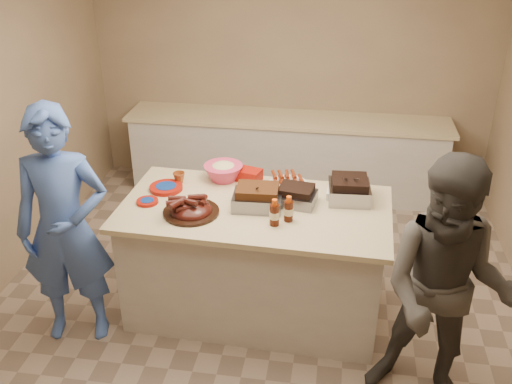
% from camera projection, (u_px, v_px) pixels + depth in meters
% --- Properties ---
extents(room, '(4.50, 5.00, 2.70)m').
position_uv_depth(room, '(257.00, 307.00, 4.81)').
color(room, '#998161').
rests_on(room, ground).
extents(back_counter, '(3.60, 0.64, 0.90)m').
position_uv_depth(back_counter, '(286.00, 155.00, 6.53)').
color(back_counter, beige).
rests_on(back_counter, ground).
extents(island, '(2.10, 1.16, 0.97)m').
position_uv_depth(island, '(255.00, 308.00, 4.80)').
color(island, beige).
rests_on(island, ground).
extents(rib_platter, '(0.46, 0.46, 0.17)m').
position_uv_depth(rib_platter, '(191.00, 213.00, 4.26)').
color(rib_platter, '#44140D').
rests_on(rib_platter, island).
extents(pulled_pork_tray, '(0.38, 0.30, 0.11)m').
position_uv_depth(pulled_pork_tray, '(257.00, 207.00, 4.35)').
color(pulled_pork_tray, '#47230F').
rests_on(pulled_pork_tray, island).
extents(brisket_tray, '(0.33, 0.29, 0.09)m').
position_uv_depth(brisket_tray, '(296.00, 203.00, 4.40)').
color(brisket_tray, black).
rests_on(brisket_tray, island).
extents(roasting_pan, '(0.34, 0.34, 0.13)m').
position_uv_depth(roasting_pan, '(348.00, 200.00, 4.45)').
color(roasting_pan, gray).
rests_on(roasting_pan, island).
extents(coleslaw_bowl, '(0.34, 0.34, 0.22)m').
position_uv_depth(coleslaw_bowl, '(224.00, 179.00, 4.77)').
color(coleslaw_bowl, '#D0365B').
rests_on(coleslaw_bowl, island).
extents(sausage_plate, '(0.39, 0.39, 0.05)m').
position_uv_depth(sausage_plate, '(288.00, 185.00, 4.68)').
color(sausage_plate, silver).
rests_on(sausage_plate, island).
extents(mac_cheese_dish, '(0.32, 0.24, 0.08)m').
position_uv_depth(mac_cheese_dish, '(347.00, 196.00, 4.51)').
color(mac_cheese_dish, orange).
rests_on(mac_cheese_dish, island).
extents(bbq_bottle_a, '(0.07, 0.07, 0.21)m').
position_uv_depth(bbq_bottle_a, '(274.00, 225.00, 4.11)').
color(bbq_bottle_a, '#381106').
rests_on(bbq_bottle_a, island).
extents(bbq_bottle_b, '(0.07, 0.07, 0.20)m').
position_uv_depth(bbq_bottle_b, '(288.00, 220.00, 4.16)').
color(bbq_bottle_b, '#381106').
rests_on(bbq_bottle_b, island).
extents(mustard_bottle, '(0.05, 0.05, 0.13)m').
position_uv_depth(mustard_bottle, '(247.00, 200.00, 4.44)').
color(mustard_bottle, '#ECBD00').
rests_on(mustard_bottle, island).
extents(sauce_bowl, '(0.12, 0.04, 0.12)m').
position_uv_depth(sauce_bowl, '(259.00, 194.00, 4.54)').
color(sauce_bowl, silver).
rests_on(sauce_bowl, island).
extents(plate_stack_large, '(0.28, 0.28, 0.03)m').
position_uv_depth(plate_stack_large, '(166.00, 189.00, 4.61)').
color(plate_stack_large, maroon).
rests_on(plate_stack_large, island).
extents(plate_stack_small, '(0.17, 0.17, 0.02)m').
position_uv_depth(plate_stack_small, '(147.00, 203.00, 4.40)').
color(plate_stack_small, maroon).
rests_on(plate_stack_small, island).
extents(plastic_cup, '(0.10, 0.10, 0.10)m').
position_uv_depth(plastic_cup, '(179.00, 183.00, 4.71)').
color(plastic_cup, brown).
rests_on(plastic_cup, island).
extents(basket_stack, '(0.22, 0.19, 0.10)m').
position_uv_depth(basket_stack, '(249.00, 180.00, 4.75)').
color(basket_stack, maroon).
rests_on(basket_stack, island).
extents(guest_blue, '(1.06, 1.98, 0.45)m').
position_uv_depth(guest_blue, '(83.00, 329.00, 4.56)').
color(guest_blue, '#4367BD').
rests_on(guest_blue, ground).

